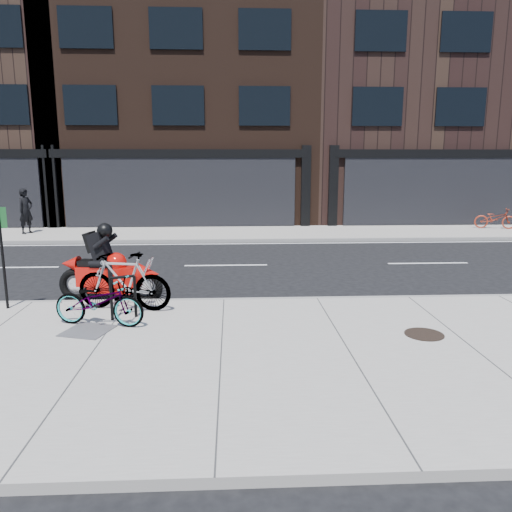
{
  "coord_description": "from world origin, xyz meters",
  "views": [
    {
      "loc": [
        0.19,
        -12.23,
        3.11
      ],
      "look_at": [
        0.73,
        -1.15,
        0.9
      ],
      "focal_mm": 35.0,
      "sensor_mm": 36.0,
      "label": 1
    }
  ],
  "objects": [
    {
      "name": "utility_grate",
      "position": [
        -2.34,
        -3.84,
        0.14
      ],
      "size": [
        0.93,
        0.93,
        0.02
      ],
      "primitive_type": "cube",
      "rotation": [
        0.0,
        0.0,
        -0.29
      ],
      "color": "#515153",
      "rests_on": "sidewalk_near"
    },
    {
      "name": "bicycle_front",
      "position": [
        -2.2,
        -3.53,
        0.57
      ],
      "size": [
        1.77,
        0.93,
        0.88
      ],
      "primitive_type": "imported",
      "rotation": [
        0.0,
        0.0,
        1.35
      ],
      "color": "gray",
      "rests_on": "sidewalk_near"
    },
    {
      "name": "bicycle_rear",
      "position": [
        -1.95,
        -2.6,
        0.7
      ],
      "size": [
        1.98,
        0.93,
        1.15
      ],
      "primitive_type": "imported",
      "rotation": [
        0.0,
        0.0,
        4.5
      ],
      "color": "gray",
      "rests_on": "sidewalk_near"
    },
    {
      "name": "motorcycle",
      "position": [
        -2.36,
        -1.62,
        0.71
      ],
      "size": [
        2.33,
        0.81,
        1.74
      ],
      "rotation": [
        0.0,
        0.0,
        -0.16
      ],
      "color": "black",
      "rests_on": "ground"
    },
    {
      "name": "sidewalk_far",
      "position": [
        0.0,
        7.75,
        0.07
      ],
      "size": [
        60.0,
        3.5,
        0.13
      ],
      "primitive_type": "cube",
      "color": "gray",
      "rests_on": "ground"
    },
    {
      "name": "manhole_cover",
      "position": [
        3.45,
        -4.3,
        0.14
      ],
      "size": [
        0.69,
        0.69,
        0.02
      ],
      "primitive_type": "cylinder",
      "rotation": [
        0.0,
        0.0,
        -0.05
      ],
      "color": "black",
      "rests_on": "sidewalk_near"
    },
    {
      "name": "building_center",
      "position": [
        -2.0,
        14.5,
        7.25
      ],
      "size": [
        12.0,
        10.0,
        14.5
      ],
      "primitive_type": "cube",
      "color": "black",
      "rests_on": "ground"
    },
    {
      "name": "bike_rack",
      "position": [
        -1.85,
        -3.15,
        0.61
      ],
      "size": [
        0.46,
        0.22,
        0.83
      ],
      "rotation": [
        0.0,
        0.0,
        0.39
      ],
      "color": "black",
      "rests_on": "sidewalk_near"
    },
    {
      "name": "ground",
      "position": [
        0.0,
        0.0,
        0.0
      ],
      "size": [
        120.0,
        120.0,
        0.0
      ],
      "primitive_type": "plane",
      "color": "black",
      "rests_on": "ground"
    },
    {
      "name": "sidewalk_near",
      "position": [
        0.0,
        -5.0,
        0.07
      ],
      "size": [
        60.0,
        6.0,
        0.13
      ],
      "primitive_type": "cube",
      "color": "gray",
      "rests_on": "ground"
    },
    {
      "name": "sign_post",
      "position": [
        -4.32,
        -2.4,
        1.34
      ],
      "size": [
        0.26,
        0.13,
        2.03
      ],
      "rotation": [
        0.0,
        0.0,
        0.41
      ],
      "color": "black",
      "rests_on": "sidewalk_near"
    },
    {
      "name": "building_mideast",
      "position": [
        10.0,
        14.5,
        6.25
      ],
      "size": [
        12.0,
        10.0,
        12.5
      ],
      "primitive_type": "cube",
      "color": "black",
      "rests_on": "ground"
    },
    {
      "name": "pedestrian",
      "position": [
        -7.91,
        7.74,
        1.02
      ],
      "size": [
        0.67,
        0.77,
        1.77
      ],
      "primitive_type": "imported",
      "rotation": [
        0.0,
        0.0,
        1.1
      ],
      "color": "black",
      "rests_on": "sidewalk_far"
    },
    {
      "name": "bicycle_far",
      "position": [
        11.29,
        8.19,
        0.56
      ],
      "size": [
        1.74,
        1.02,
        0.86
      ],
      "primitive_type": "imported",
      "rotation": [
        0.0,
        0.0,
        1.28
      ],
      "color": "maroon",
      "rests_on": "sidewalk_far"
    }
  ]
}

